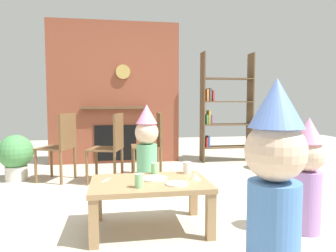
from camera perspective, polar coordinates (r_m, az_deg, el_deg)
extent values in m
plane|color=#BCB29E|center=(3.11, -1.56, -15.46)|extent=(12.00, 12.00, 0.00)
cube|color=brown|center=(5.49, -9.60, 5.92)|extent=(2.20, 0.18, 2.40)
cube|color=black|center=(5.44, -9.48, -3.04)|extent=(0.70, 0.02, 0.60)
cube|color=brown|center=(5.35, -9.56, 3.28)|extent=(1.10, 0.10, 0.04)
cylinder|color=tan|center=(5.39, -8.15, 9.69)|extent=(0.24, 0.04, 0.24)
cube|color=brown|center=(5.50, 6.27, 3.35)|extent=(0.02, 0.28, 1.90)
cube|color=brown|center=(5.80, 14.67, 3.29)|extent=(0.02, 0.28, 1.90)
cube|color=brown|center=(5.69, 10.48, -3.73)|extent=(0.86, 0.28, 0.02)
cube|color=brown|center=(5.65, 10.54, 0.29)|extent=(0.86, 0.28, 0.02)
cube|color=brown|center=(5.63, 10.60, 4.35)|extent=(0.86, 0.28, 0.02)
cube|color=brown|center=(5.65, 10.66, 8.41)|extent=(0.86, 0.28, 0.02)
cube|color=#B23333|center=(5.56, 6.86, -2.88)|extent=(0.03, 0.20, 0.17)
cube|color=#3359A5|center=(5.57, 7.22, -2.77)|extent=(0.03, 0.20, 0.19)
cube|color=#3F8C4C|center=(5.53, 6.92, 1.22)|extent=(0.04, 0.20, 0.17)
cube|color=gold|center=(5.54, 7.31, 1.59)|extent=(0.03, 0.20, 0.24)
cube|color=#8C4C99|center=(5.55, 7.71, 1.18)|extent=(0.03, 0.20, 0.16)
cube|color=#D87F3F|center=(5.52, 6.97, 5.58)|extent=(0.04, 0.20, 0.21)
cube|color=#4C4C51|center=(5.53, 7.48, 5.64)|extent=(0.04, 0.20, 0.22)
cube|color=#B23333|center=(5.55, 7.98, 5.45)|extent=(0.03, 0.20, 0.19)
cube|color=#9E7A51|center=(2.63, -3.30, -10.38)|extent=(0.96, 0.63, 0.04)
cube|color=#9E7A51|center=(2.43, -13.30, -16.82)|extent=(0.07, 0.07, 0.36)
cube|color=#9E7A51|center=(2.53, 7.74, -15.89)|extent=(0.07, 0.07, 0.36)
cube|color=#9E7A51|center=(2.94, -12.60, -12.98)|extent=(0.07, 0.07, 0.36)
cube|color=#9E7A51|center=(3.02, 4.61, -12.40)|extent=(0.07, 0.07, 0.36)
cylinder|color=#8CD18C|center=(2.44, -5.28, -9.84)|extent=(0.07, 0.07, 0.11)
cylinder|color=#8CD18C|center=(2.88, -2.41, -7.65)|extent=(0.07, 0.07, 0.10)
cylinder|color=silver|center=(2.89, 3.46, -7.55)|extent=(0.07, 0.07, 0.11)
cylinder|color=white|center=(2.52, 1.62, -10.43)|extent=(0.18, 0.18, 0.01)
cylinder|color=white|center=(2.69, -2.46, -9.47)|extent=(0.21, 0.21, 0.01)
cone|color=#EAC68C|center=(2.67, 4.93, -9.03)|extent=(0.10, 0.10, 0.06)
cube|color=silver|center=(2.69, -11.24, -9.62)|extent=(0.08, 0.14, 0.01)
cylinder|color=#4C7FC6|center=(1.90, 18.47, -18.79)|extent=(0.28, 0.28, 0.63)
sphere|color=beige|center=(1.77, 18.87, -4.35)|extent=(0.33, 0.33, 0.33)
cone|color=#668CE5|center=(1.75, 19.08, 3.94)|extent=(0.29, 0.29, 0.26)
cylinder|color=#B27FCC|center=(2.84, 23.78, -12.46)|extent=(0.22, 0.22, 0.50)
sphere|color=beige|center=(2.76, 24.03, -4.89)|extent=(0.26, 0.26, 0.26)
cone|color=pink|center=(2.73, 24.17, -0.71)|extent=(0.23, 0.23, 0.21)
cylinder|color=#66B27F|center=(3.82, -3.85, -7.38)|extent=(0.25, 0.25, 0.55)
sphere|color=beige|center=(3.76, -3.88, -1.18)|extent=(0.28, 0.28, 0.28)
cone|color=pink|center=(3.74, -3.90, 2.18)|extent=(0.25, 0.25, 0.23)
cube|color=brown|center=(4.46, -19.72, -3.75)|extent=(0.52, 0.52, 0.02)
cube|color=brown|center=(4.34, -17.71, -0.79)|extent=(0.17, 0.38, 0.45)
cylinder|color=brown|center=(4.74, -20.37, -6.04)|extent=(0.04, 0.04, 0.43)
cylinder|color=brown|center=(4.44, -22.85, -6.81)|extent=(0.04, 0.04, 0.43)
cylinder|color=brown|center=(4.56, -16.51, -6.35)|extent=(0.04, 0.04, 0.43)
cylinder|color=brown|center=(4.25, -18.82, -7.19)|extent=(0.04, 0.04, 0.43)
cube|color=brown|center=(4.19, -11.37, -4.08)|extent=(0.49, 0.49, 0.02)
cube|color=brown|center=(4.11, -8.96, -0.91)|extent=(0.14, 0.39, 0.45)
cylinder|color=brown|center=(4.45, -12.84, -6.53)|extent=(0.04, 0.04, 0.43)
cylinder|color=brown|center=(4.12, -14.48, -7.46)|extent=(0.04, 0.04, 0.43)
cylinder|color=brown|center=(4.35, -8.33, -6.73)|extent=(0.04, 0.04, 0.43)
cylinder|color=brown|center=(4.01, -9.62, -7.71)|extent=(0.04, 0.04, 0.43)
cube|color=brown|center=(4.35, -3.98, -3.68)|extent=(0.41, 0.41, 0.02)
cube|color=brown|center=(4.35, -1.57, -0.57)|extent=(0.04, 0.40, 0.45)
cylinder|color=brown|center=(4.56, -6.43, -6.20)|extent=(0.04, 0.04, 0.43)
cylinder|color=brown|center=(4.20, -6.23, -7.11)|extent=(0.04, 0.04, 0.43)
cylinder|color=brown|center=(4.59, -1.90, -6.10)|extent=(0.04, 0.04, 0.43)
cylinder|color=brown|center=(4.23, -1.32, -7.00)|extent=(0.04, 0.04, 0.43)
cylinder|color=#4C5660|center=(5.24, 19.62, -6.18)|extent=(0.22, 0.22, 0.22)
sphere|color=#427848|center=(5.19, 19.71, -2.76)|extent=(0.48, 0.48, 0.48)
cylinder|color=beige|center=(4.73, -25.77, -7.69)|extent=(0.28, 0.28, 0.19)
sphere|color=#46894A|center=(4.68, -25.89, -4.22)|extent=(0.45, 0.45, 0.45)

